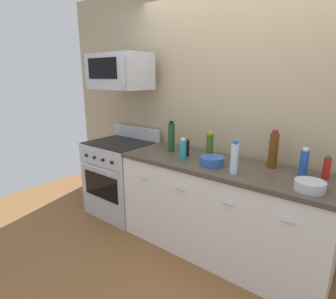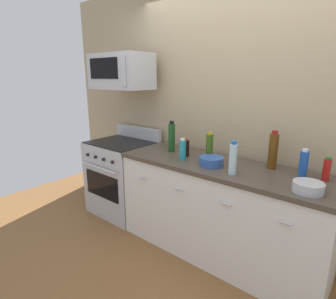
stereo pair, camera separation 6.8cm
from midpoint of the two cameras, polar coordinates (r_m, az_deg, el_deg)
ground_plane at (r=2.95m, az=9.50°, el=-20.26°), size 6.10×6.10×0.00m
back_wall at (r=2.80m, az=14.79°, el=7.50°), size 5.08×0.10×2.70m
counter_unit at (r=2.71m, az=9.92°, el=-12.30°), size 1.99×0.66×0.92m
range_oven at (r=3.50m, az=-10.28°, el=-5.69°), size 0.76×0.69×1.07m
microwave at (r=3.31m, az=-10.75°, el=15.78°), size 0.74×0.44×0.40m
bottle_wine_green at (r=2.87m, az=0.03°, el=2.61°), size 0.07×0.07×0.33m
bottle_olive_oil at (r=2.61m, az=8.02°, el=0.59°), size 0.07×0.07×0.27m
bottle_water_clear at (r=2.27m, az=12.92°, el=-1.81°), size 0.06×0.06×0.28m
bottle_soy_sauce_dark at (r=2.73m, az=3.20°, el=0.35°), size 0.06×0.06×0.17m
bottle_wine_amber at (r=2.52m, az=20.51°, el=-0.09°), size 0.08×0.08×0.33m
bottle_hot_sauce_red at (r=2.43m, az=29.65°, el=-3.41°), size 0.06×0.06×0.19m
bottle_soda_blue at (r=2.41m, az=25.90°, el=-2.52°), size 0.07×0.07×0.23m
bottle_dish_soap at (r=2.60m, az=2.42°, el=-0.03°), size 0.06×0.06×0.21m
bowl_blue_mixing at (r=2.48m, az=8.48°, el=-2.32°), size 0.22×0.22×0.08m
bowl_steel_prep at (r=2.14m, az=26.81°, el=-6.75°), size 0.21×0.21×0.07m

